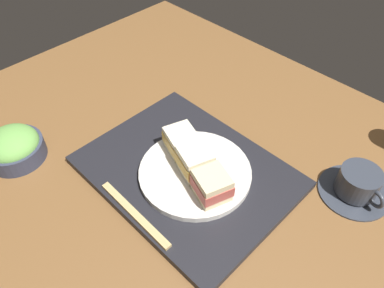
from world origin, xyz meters
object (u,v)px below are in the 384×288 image
(sandwich_plate, at_px, (195,172))
(chopsticks_pair, at_px, (135,214))
(sandwich_far, at_px, (212,185))
(sandwich_near, at_px, (180,141))
(coffee_cup, at_px, (358,185))
(sandwich_middle, at_px, (195,161))
(salad_bowl, at_px, (14,147))

(sandwich_plate, relative_size, chopsticks_pair, 1.19)
(sandwich_far, bearing_deg, chopsticks_pair, -120.06)
(sandwich_near, distance_m, sandwich_far, 0.13)
(sandwich_near, distance_m, coffee_cup, 0.37)
(coffee_cup, bearing_deg, sandwich_far, -129.97)
(sandwich_middle, distance_m, sandwich_far, 0.07)
(sandwich_far, relative_size, salad_bowl, 0.64)
(sandwich_near, bearing_deg, coffee_cup, 30.07)
(sandwich_near, distance_m, salad_bowl, 0.36)
(sandwich_near, bearing_deg, sandwich_far, -17.72)
(salad_bowl, bearing_deg, chopsticks_pair, 14.41)
(sandwich_near, xyz_separation_m, sandwich_far, (0.13, -0.04, 0.00))
(sandwich_near, relative_size, salad_bowl, 0.64)
(salad_bowl, bearing_deg, sandwich_middle, 35.44)
(sandwich_plate, distance_m, sandwich_near, 0.07)
(sandwich_far, bearing_deg, salad_bowl, -151.57)
(sandwich_middle, xyz_separation_m, sandwich_far, (0.06, -0.02, -0.00))
(sandwich_far, xyz_separation_m, coffee_cup, (0.19, 0.22, -0.03))
(coffee_cup, bearing_deg, chopsticks_pair, -126.61)
(sandwich_near, height_order, sandwich_middle, sandwich_middle)
(salad_bowl, distance_m, chopsticks_pair, 0.32)
(sandwich_plate, xyz_separation_m, sandwich_middle, (0.00, -0.00, 0.03))
(sandwich_plate, bearing_deg, coffee_cup, 38.93)
(sandwich_middle, distance_m, coffee_cup, 0.33)
(sandwich_middle, relative_size, salad_bowl, 0.67)
(sandwich_far, height_order, chopsticks_pair, sandwich_far)
(chopsticks_pair, bearing_deg, sandwich_middle, 85.86)
(sandwich_plate, bearing_deg, salad_bowl, -144.56)
(sandwich_plate, distance_m, chopsticks_pair, 0.15)
(sandwich_middle, height_order, chopsticks_pair, sandwich_middle)
(chopsticks_pair, bearing_deg, sandwich_near, 107.35)
(sandwich_middle, height_order, salad_bowl, sandwich_middle)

